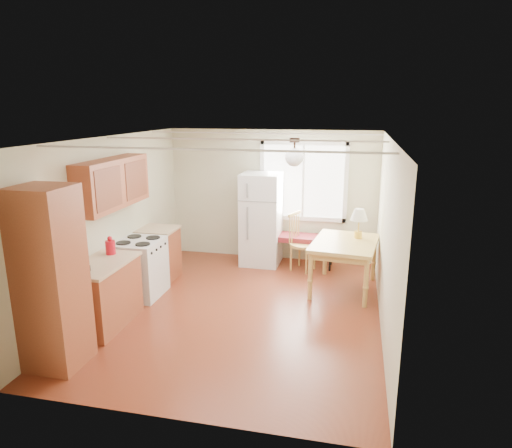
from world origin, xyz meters
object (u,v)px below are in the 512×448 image
(refrigerator, at_px, (261,219))
(dining_table, at_px, (345,248))
(chair, at_px, (298,237))
(bench, at_px, (302,239))

(refrigerator, bearing_deg, dining_table, -31.36)
(dining_table, bearing_deg, refrigerator, 155.10)
(dining_table, xyz_separation_m, chair, (-0.85, 0.80, -0.11))
(refrigerator, bearing_deg, bench, 1.07)
(bench, height_order, dining_table, dining_table)
(refrigerator, bearing_deg, chair, -13.50)
(refrigerator, distance_m, dining_table, 1.87)
(bench, bearing_deg, refrigerator, -175.23)
(refrigerator, xyz_separation_m, chair, (0.73, -0.18, -0.26))
(bench, relative_size, dining_table, 0.92)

